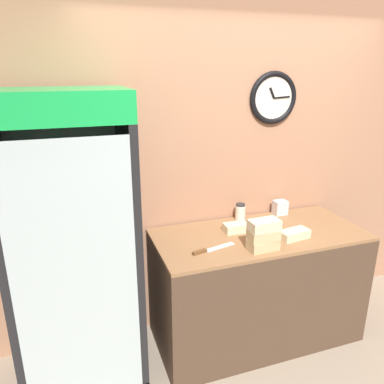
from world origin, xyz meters
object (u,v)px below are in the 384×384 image
(sandwich_stack_bottom, at_px, (263,245))
(sandwich_stack_middle, at_px, (264,235))
(sandwich_flat_left, at_px, (294,234))
(sandwich_flat_right, at_px, (236,228))
(chefs_knife, at_px, (208,250))
(beverage_cooler, at_px, (72,231))
(napkin_dispenser, at_px, (280,208))
(condiment_jar, at_px, (240,212))
(sandwich_stack_top, at_px, (264,225))

(sandwich_stack_bottom, bearing_deg, sandwich_stack_middle, 180.00)
(sandwich_flat_left, xyz_separation_m, sandwich_flat_right, (-0.35, 0.25, -0.00))
(sandwich_stack_middle, distance_m, chefs_knife, 0.39)
(beverage_cooler, relative_size, sandwich_stack_bottom, 9.33)
(sandwich_flat_right, xyz_separation_m, napkin_dispenser, (0.51, 0.20, 0.03))
(sandwich_flat_left, bearing_deg, condiment_jar, 115.34)
(chefs_knife, height_order, condiment_jar, condiment_jar)
(beverage_cooler, bearing_deg, sandwich_stack_top, -15.18)
(sandwich_flat_left, height_order, napkin_dispenser, napkin_dispenser)
(sandwich_flat_right, bearing_deg, napkin_dispenser, 21.84)
(condiment_jar, bearing_deg, beverage_cooler, -171.21)
(beverage_cooler, relative_size, sandwich_flat_left, 8.25)
(sandwich_stack_middle, xyz_separation_m, condiment_jar, (0.09, 0.54, -0.04))
(sandwich_stack_bottom, xyz_separation_m, sandwich_flat_left, (0.31, 0.08, -0.00))
(napkin_dispenser, bearing_deg, condiment_jar, 179.50)
(sandwich_stack_middle, height_order, condiment_jar, sandwich_stack_middle)
(sandwich_flat_right, distance_m, condiment_jar, 0.25)
(sandwich_stack_bottom, distance_m, sandwich_flat_left, 0.32)
(beverage_cooler, relative_size, sandwich_stack_top, 9.38)
(beverage_cooler, height_order, sandwich_flat_left, beverage_cooler)
(condiment_jar, xyz_separation_m, napkin_dispenser, (0.37, -0.00, -0.01))
(sandwich_flat_left, distance_m, sandwich_flat_right, 0.43)
(sandwich_stack_middle, bearing_deg, chefs_knife, 164.38)
(sandwich_stack_bottom, relative_size, napkin_dispenser, 1.78)
(beverage_cooler, height_order, napkin_dispenser, beverage_cooler)
(beverage_cooler, bearing_deg, napkin_dispenser, 6.77)
(beverage_cooler, xyz_separation_m, condiment_jar, (1.32, 0.20, -0.11))
(sandwich_flat_left, bearing_deg, sandwich_stack_top, -164.68)
(sandwich_stack_top, relative_size, napkin_dispenser, 1.77)
(sandwich_stack_top, distance_m, chefs_knife, 0.42)
(sandwich_stack_top, bearing_deg, sandwich_flat_left, 15.32)
(sandwich_stack_top, bearing_deg, beverage_cooler, 164.82)
(sandwich_stack_middle, height_order, napkin_dispenser, sandwich_stack_middle)
(beverage_cooler, bearing_deg, sandwich_flat_left, -9.27)
(beverage_cooler, bearing_deg, sandwich_stack_middle, -15.18)
(sandwich_flat_left, bearing_deg, chefs_knife, 178.42)
(sandwich_stack_bottom, relative_size, sandwich_stack_top, 1.01)
(chefs_knife, relative_size, condiment_jar, 2.49)
(beverage_cooler, xyz_separation_m, chefs_knife, (0.87, -0.23, -0.17))
(condiment_jar, bearing_deg, chefs_knife, -136.11)
(sandwich_stack_middle, xyz_separation_m, sandwich_stack_top, (0.00, 0.00, 0.07))
(beverage_cooler, relative_size, sandwich_flat_right, 10.64)
(sandwich_stack_bottom, xyz_separation_m, sandwich_stack_top, (0.00, 0.00, 0.15))
(beverage_cooler, relative_size, condiment_jar, 14.67)
(chefs_knife, bearing_deg, sandwich_stack_middle, -15.62)
(sandwich_stack_top, relative_size, chefs_knife, 0.63)
(sandwich_flat_right, xyz_separation_m, condiment_jar, (0.14, 0.21, 0.04))
(beverage_cooler, bearing_deg, chefs_knife, -15.00)
(sandwich_stack_top, height_order, sandwich_flat_right, sandwich_stack_top)
(napkin_dispenser, bearing_deg, beverage_cooler, -173.23)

